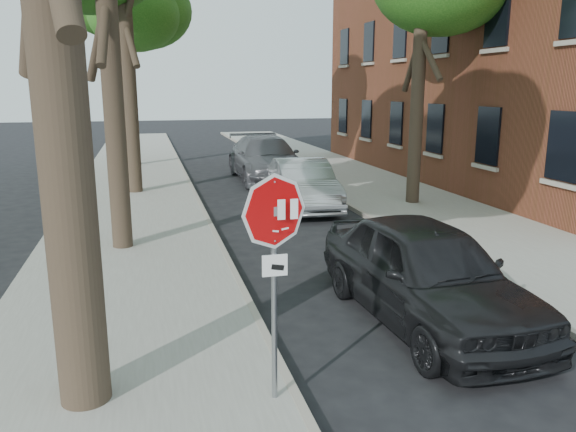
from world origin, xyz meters
The scene contains 10 objects.
ground centered at (0.00, 0.00, 0.00)m, with size 120.00×120.00×0.00m, color black.
sidewalk_left centered at (-2.50, 12.00, 0.06)m, with size 4.00×55.00×0.12m, color gray.
sidewalk_right centered at (6.00, 12.00, 0.06)m, with size 4.00×55.00×0.12m, color gray.
curb_left centered at (-0.45, 12.00, 0.07)m, with size 0.12×55.00×0.13m, color #9E9384.
curb_right centered at (3.95, 12.00, 0.07)m, with size 0.12×55.00×0.13m, color #9E9384.
stop_sign centered at (-0.70, -0.03, 1.95)m, with size 0.76×0.34×2.61m.
tree_far centered at (-2.72, 21.11, 7.21)m, with size 5.29×4.91×9.33m.
car_a centered at (2.12, 1.80, 0.81)m, with size 1.92×4.76×1.62m, color black.
car_b centered at (2.60, 10.49, 0.73)m, with size 1.55×4.46×1.47m, color #969A9D.
car_c centered at (2.60, 15.97, 0.86)m, with size 2.40×5.91×1.71m, color #55545A.
Camera 1 is at (-1.99, -5.69, 3.60)m, focal length 35.00 mm.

